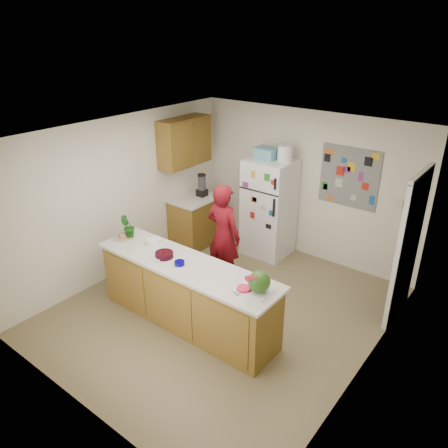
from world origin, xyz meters
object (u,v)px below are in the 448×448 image
Objects in this scene: cherry_bowl at (164,255)px; person at (224,235)px; refrigerator at (269,208)px; watermelon at (259,282)px.

person is at bearing 86.00° from cherry_bowl.
refrigerator is 7.12× the size of cherry_bowl.
refrigerator is at bearing 119.93° from watermelon.
cherry_bowl is at bearing 87.48° from person.
watermelon is at bearing 142.76° from person.
watermelon is at bearing 3.03° from cherry_bowl.
refrigerator is at bearing 87.91° from cherry_bowl.
refrigerator reaches higher than watermelon.
person reaches higher than watermelon.
cherry_bowl is at bearing -176.97° from watermelon.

